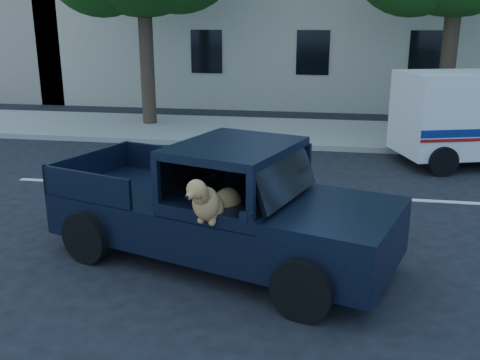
{
  "coord_description": "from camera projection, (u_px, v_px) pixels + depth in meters",
  "views": [
    {
      "loc": [
        1.82,
        -6.76,
        3.31
      ],
      "look_at": [
        0.68,
        -0.22,
        1.33
      ],
      "focal_mm": 40.0,
      "sensor_mm": 36.0,
      "label": 1
    }
  ],
  "objects": [
    {
      "name": "ground",
      "position": [
        196.0,
        262.0,
        7.63
      ],
      "size": [
        120.0,
        120.0,
        0.0
      ],
      "primitive_type": "plane",
      "color": "black",
      "rests_on": "ground"
    },
    {
      "name": "far_sidewalk",
      "position": [
        271.0,
        132.0,
        16.29
      ],
      "size": [
        60.0,
        4.0,
        0.15
      ],
      "primitive_type": "cube",
      "color": "gray",
      "rests_on": "ground"
    },
    {
      "name": "lane_stripes",
      "position": [
        338.0,
        196.0,
        10.51
      ],
      "size": [
        21.6,
        0.14,
        0.01
      ],
      "primitive_type": null,
      "color": "silver",
      "rests_on": "ground"
    },
    {
      "name": "pickup_truck",
      "position": [
        215.0,
        221.0,
        7.59
      ],
      "size": [
        5.19,
        3.29,
        1.74
      ],
      "rotation": [
        0.0,
        0.0,
        -0.32
      ],
      "color": "black",
      "rests_on": "ground"
    },
    {
      "name": "mail_truck",
      "position": [
        479.0,
        124.0,
        12.67
      ],
      "size": [
        4.35,
        2.99,
        2.19
      ],
      "rotation": [
        0.0,
        0.0,
        0.3
      ],
      "color": "silver",
      "rests_on": "ground"
    }
  ]
}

